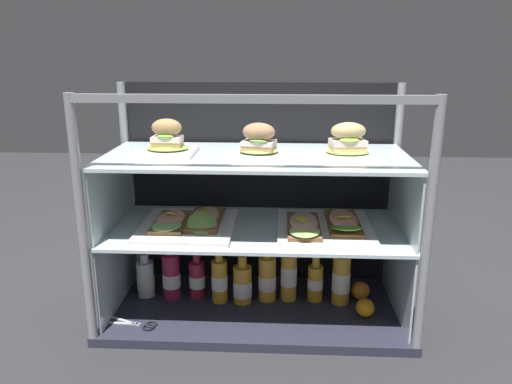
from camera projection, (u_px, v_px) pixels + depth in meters
ground_plane at (256, 315)px, 1.94m from camera, size 6.00×6.00×0.02m
case_base_deck at (256, 309)px, 1.93m from camera, size 1.13×0.53×0.03m
case_frame at (258, 187)px, 1.95m from camera, size 1.13×0.53×0.87m
riser_lower_tier at (256, 269)px, 1.89m from camera, size 1.07×0.46×0.31m
shelf_lower_glass at (256, 229)px, 1.84m from camera, size 1.09×0.48×0.01m
riser_upper_tier at (256, 194)px, 1.80m from camera, size 1.07×0.46×0.26m
shelf_upper_glass at (256, 157)px, 1.77m from camera, size 1.09×0.48×0.01m
plated_roll_sandwich_near_left_corner at (167, 143)px, 1.77m from camera, size 0.20×0.20×0.13m
plated_roll_sandwich_center at (259, 144)px, 1.73m from camera, size 0.18×0.18×0.12m
plated_roll_sandwich_left_of_center at (348, 144)px, 1.73m from camera, size 0.19×0.19×0.12m
open_sandwich_tray_near_right_corner at (188, 223)px, 1.82m from camera, size 0.34×0.37×0.07m
open_sandwich_tray_near_left_corner at (324, 226)px, 1.80m from camera, size 0.34×0.37×0.06m
juice_bottle_front_second at (146, 278)px, 1.99m from camera, size 0.07×0.07×0.19m
juice_bottle_front_middle at (171, 275)px, 1.97m from camera, size 0.07×0.07×0.24m
juice_bottle_back_left at (197, 278)px, 1.98m from camera, size 0.06×0.06×0.20m
juice_bottle_front_left_end at (219, 280)px, 1.94m from camera, size 0.06×0.06×0.22m
juice_bottle_front_right_end at (243, 284)px, 1.94m from camera, size 0.07×0.07×0.21m
juice_bottle_tucked_behind at (267, 278)px, 1.95m from camera, size 0.07×0.07×0.23m
juice_bottle_near_post at (289, 275)px, 1.95m from camera, size 0.06×0.06×0.25m
juice_bottle_back_center at (315, 282)px, 1.95m from camera, size 0.06×0.06×0.19m
juice_bottle_back_right at (341, 278)px, 1.93m from camera, size 0.07×0.07×0.26m
orange_fruit_beside_bottles at (365, 308)px, 1.84m from camera, size 0.07×0.07×0.07m
orange_fruit_near_left_post at (360, 291)px, 1.97m from camera, size 0.07×0.07×0.07m
kitchen_scissors at (143, 325)px, 1.79m from camera, size 0.19×0.10×0.01m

